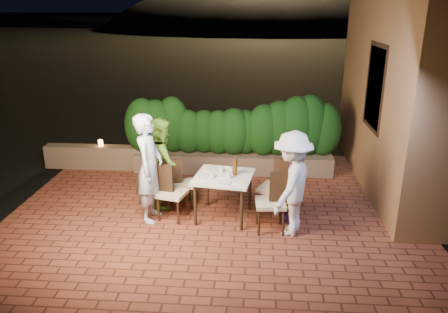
# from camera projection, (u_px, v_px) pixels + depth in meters

# --- Properties ---
(ground) EXTENTS (400.00, 400.00, 0.00)m
(ground) POSITION_uv_depth(u_px,v_px,m) (213.00, 222.00, 7.27)
(ground) COLOR black
(ground) RESTS_ON ground
(terrace_floor) EXTENTS (7.00, 6.00, 0.15)m
(terrace_floor) POSITION_uv_depth(u_px,v_px,m) (216.00, 211.00, 7.76)
(terrace_floor) COLOR brown
(terrace_floor) RESTS_ON ground
(building_wall) EXTENTS (1.60, 5.00, 5.00)m
(building_wall) POSITION_uv_depth(u_px,v_px,m) (416.00, 56.00, 8.07)
(building_wall) COLOR #9A673C
(building_wall) RESTS_ON ground
(window_pane) EXTENTS (0.08, 1.00, 1.40)m
(window_pane) POSITION_uv_depth(u_px,v_px,m) (376.00, 87.00, 7.82)
(window_pane) COLOR black
(window_pane) RESTS_ON building_wall
(window_frame) EXTENTS (0.06, 1.15, 1.55)m
(window_frame) POSITION_uv_depth(u_px,v_px,m) (376.00, 87.00, 7.82)
(window_frame) COLOR black
(window_frame) RESTS_ON building_wall
(planter) EXTENTS (4.20, 0.55, 0.40)m
(planter) POSITION_uv_depth(u_px,v_px,m) (233.00, 163.00, 9.35)
(planter) COLOR brown
(planter) RESTS_ON ground
(hedge) EXTENTS (4.00, 0.70, 1.10)m
(hedge) POSITION_uv_depth(u_px,v_px,m) (233.00, 129.00, 9.10)
(hedge) COLOR #113A10
(hedge) RESTS_ON planter
(parapet) EXTENTS (2.20, 0.30, 0.50)m
(parapet) POSITION_uv_depth(u_px,v_px,m) (96.00, 157.00, 9.55)
(parapet) COLOR brown
(parapet) RESTS_ON ground
(hill) EXTENTS (52.00, 40.00, 22.00)m
(hill) POSITION_uv_depth(u_px,v_px,m) (266.00, 57.00, 64.93)
(hill) COLOR black
(hill) RESTS_ON ground
(dining_table) EXTENTS (1.05, 1.05, 0.75)m
(dining_table) POSITION_uv_depth(u_px,v_px,m) (224.00, 197.00, 7.27)
(dining_table) COLOR white
(dining_table) RESTS_ON ground
(plate_nw) EXTENTS (0.23, 0.23, 0.01)m
(plate_nw) POSITION_uv_depth(u_px,v_px,m) (205.00, 178.00, 7.03)
(plate_nw) COLOR white
(plate_nw) RESTS_ON dining_table
(plate_sw) EXTENTS (0.22, 0.22, 0.01)m
(plate_sw) POSITION_uv_depth(u_px,v_px,m) (210.00, 170.00, 7.39)
(plate_sw) COLOR white
(plate_sw) RESTS_ON dining_table
(plate_ne) EXTENTS (0.23, 0.23, 0.01)m
(plate_ne) POSITION_uv_depth(u_px,v_px,m) (240.00, 182.00, 6.88)
(plate_ne) COLOR white
(plate_ne) RESTS_ON dining_table
(plate_se) EXTENTS (0.20, 0.20, 0.01)m
(plate_se) POSITION_uv_depth(u_px,v_px,m) (243.00, 172.00, 7.28)
(plate_se) COLOR white
(plate_se) RESTS_ON dining_table
(plate_centre) EXTENTS (0.23, 0.23, 0.01)m
(plate_centre) POSITION_uv_depth(u_px,v_px,m) (222.00, 176.00, 7.13)
(plate_centre) COLOR white
(plate_centre) RESTS_ON dining_table
(plate_front) EXTENTS (0.24, 0.24, 0.01)m
(plate_front) POSITION_uv_depth(u_px,v_px,m) (224.00, 182.00, 6.86)
(plate_front) COLOR white
(plate_front) RESTS_ON dining_table
(glass_nw) EXTENTS (0.06, 0.06, 0.10)m
(glass_nw) POSITION_uv_depth(u_px,v_px,m) (212.00, 175.00, 7.03)
(glass_nw) COLOR silver
(glass_nw) RESTS_ON dining_table
(glass_sw) EXTENTS (0.06, 0.06, 0.11)m
(glass_sw) POSITION_uv_depth(u_px,v_px,m) (221.00, 169.00, 7.28)
(glass_sw) COLOR silver
(glass_sw) RESTS_ON dining_table
(glass_ne) EXTENTS (0.07, 0.07, 0.12)m
(glass_ne) POSITION_uv_depth(u_px,v_px,m) (229.00, 175.00, 7.02)
(glass_ne) COLOR silver
(glass_ne) RESTS_ON dining_table
(glass_se) EXTENTS (0.07, 0.07, 0.12)m
(glass_se) POSITION_uv_depth(u_px,v_px,m) (231.00, 170.00, 7.21)
(glass_se) COLOR silver
(glass_se) RESTS_ON dining_table
(beer_bottle) EXTENTS (0.07, 0.07, 0.34)m
(beer_bottle) POSITION_uv_depth(u_px,v_px,m) (235.00, 165.00, 7.12)
(beer_bottle) COLOR #4D2C0C
(beer_bottle) RESTS_ON dining_table
(bowl) EXTENTS (0.18, 0.18, 0.04)m
(bowl) POSITION_uv_depth(u_px,v_px,m) (226.00, 169.00, 7.40)
(bowl) COLOR white
(bowl) RESTS_ON dining_table
(chair_left_front) EXTENTS (0.53, 0.53, 0.94)m
(chair_left_front) POSITION_uv_depth(u_px,v_px,m) (172.00, 192.00, 7.20)
(chair_left_front) COLOR black
(chair_left_front) RESTS_ON ground
(chair_left_back) EXTENTS (0.50, 0.50, 0.89)m
(chair_left_back) POSITION_uv_depth(u_px,v_px,m) (181.00, 183.00, 7.65)
(chair_left_back) COLOR black
(chair_left_back) RESTS_ON ground
(chair_right_front) EXTENTS (0.49, 0.49, 0.99)m
(chair_right_front) POSITION_uv_depth(u_px,v_px,m) (270.00, 202.00, 6.81)
(chair_right_front) COLOR black
(chair_right_front) RESTS_ON ground
(chair_right_back) EXTENTS (0.64, 0.64, 1.05)m
(chair_right_back) POSITION_uv_depth(u_px,v_px,m) (275.00, 187.00, 7.27)
(chair_right_back) COLOR black
(chair_right_back) RESTS_ON ground
(diner_blue) EXTENTS (0.46, 0.68, 1.81)m
(diner_blue) POSITION_uv_depth(u_px,v_px,m) (149.00, 168.00, 7.05)
(diner_blue) COLOR silver
(diner_blue) RESTS_ON ground
(diner_green) EXTENTS (0.75, 0.88, 1.59)m
(diner_green) POSITION_uv_depth(u_px,v_px,m) (163.00, 162.00, 7.66)
(diner_green) COLOR #84CB3F
(diner_green) RESTS_ON ground
(diner_white) EXTENTS (0.99, 1.22, 1.65)m
(diner_white) POSITION_uv_depth(u_px,v_px,m) (292.00, 184.00, 6.63)
(diner_white) COLOR white
(diner_white) RESTS_ON ground
(diner_purple) EXTENTS (0.42, 0.92, 1.53)m
(diner_purple) POSITION_uv_depth(u_px,v_px,m) (294.00, 175.00, 7.14)
(diner_purple) COLOR #762A7E
(diner_purple) RESTS_ON ground
(parapet_lamp) EXTENTS (0.10, 0.10, 0.14)m
(parapet_lamp) POSITION_uv_depth(u_px,v_px,m) (101.00, 143.00, 9.43)
(parapet_lamp) COLOR orange
(parapet_lamp) RESTS_ON parapet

